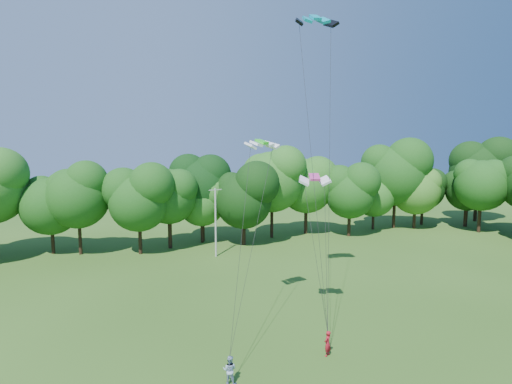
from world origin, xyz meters
name	(u,v)px	position (x,y,z in m)	size (l,w,h in m)	color
utility_pole	(216,222)	(1.69, 29.91, 4.03)	(1.53, 0.48, 7.81)	#B1AFA8
kite_flyer_left	(327,343)	(3.21, 6.78, 0.78)	(0.57, 0.37, 1.55)	#AC1624
kite_flyer_right	(230,370)	(-3.09, 5.92, 0.78)	(0.75, 0.59, 1.55)	#93AACC
kite_teal	(315,18)	(5.63, 13.90, 21.80)	(3.17, 1.75, 0.77)	#0596AD
kite_green	(262,142)	(1.15, 12.83, 12.84)	(2.58, 1.72, 0.39)	#2ADC21
kite_pink	(314,177)	(4.06, 10.53, 10.49)	(2.26, 1.58, 0.47)	#C93789
tree_back_center	(202,182)	(1.73, 37.84, 7.79)	(8.57, 8.57, 12.47)	black
tree_back_east	(416,182)	(33.51, 35.16, 7.05)	(7.77, 7.77, 11.30)	#302213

